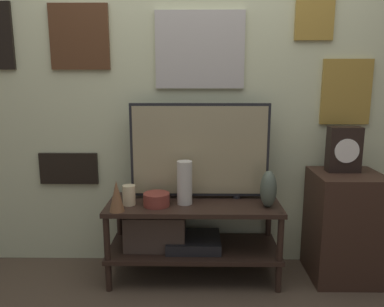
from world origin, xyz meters
TOP-DOWN VIEW (x-y plane):
  - ground_plane at (0.00, 0.00)m, footprint 12.00×12.00m
  - wall_back at (-0.00, 0.54)m, footprint 6.40×0.08m
  - media_console at (-0.09, 0.26)m, footprint 1.14×0.45m
  - television at (0.04, 0.36)m, footprint 0.93×0.05m
  - vase_tall_ceramic at (-0.06, 0.24)m, footprint 0.10×0.10m
  - vase_wide_bowl at (-0.24, 0.20)m, footprint 0.17×0.17m
  - vase_urn_stoneware at (0.48, 0.18)m, footprint 0.11×0.12m
  - vase_slim_bronze at (-0.47, 0.09)m, footprint 0.09×0.09m
  - candle_jar at (-0.42, 0.22)m, footprint 0.08×0.08m
  - side_table at (1.01, 0.28)m, footprint 0.44×0.42m
  - mantel_clock at (0.99, 0.33)m, footprint 0.21×0.11m

SIDE VIEW (x-z plane):
  - ground_plane at x=0.00m, z-range 0.00..0.00m
  - media_console at x=-0.09m, z-range 0.07..0.60m
  - side_table at x=1.01m, z-range 0.00..0.73m
  - vase_wide_bowl at x=-0.24m, z-range 0.53..0.61m
  - candle_jar at x=-0.42m, z-range 0.53..0.66m
  - vase_slim_bronze at x=-0.47m, z-range 0.53..0.73m
  - vase_urn_stoneware at x=0.48m, z-range 0.53..0.77m
  - vase_tall_ceramic at x=-0.06m, z-range 0.53..0.82m
  - television at x=0.04m, z-range 0.54..1.19m
  - mantel_clock at x=0.99m, z-range 0.73..1.03m
  - wall_back at x=0.00m, z-range 0.00..2.70m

